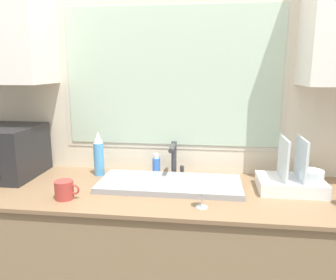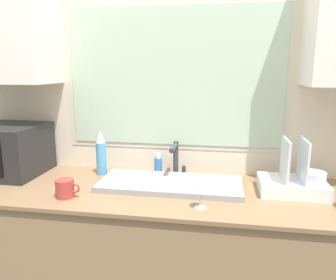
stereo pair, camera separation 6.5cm
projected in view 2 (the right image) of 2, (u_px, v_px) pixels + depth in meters
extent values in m
cube|color=#8C7251|center=(165.00, 264.00, 1.86)|extent=(2.45, 0.66, 0.87)
cube|color=#846647|center=(165.00, 191.00, 1.77)|extent=(2.48, 0.69, 0.02)
cube|color=beige|center=(175.00, 106.00, 2.03)|extent=(6.00, 0.06, 2.60)
cube|color=beige|center=(174.00, 77.00, 1.96)|extent=(1.35, 0.01, 0.88)
cube|color=#B2CCB2|center=(174.00, 77.00, 1.96)|extent=(1.29, 0.01, 0.82)
cube|color=white|center=(4.00, 14.00, 1.89)|extent=(0.53, 0.32, 0.79)
cube|color=gray|center=(170.00, 184.00, 1.81)|extent=(0.78, 0.34, 0.03)
cylinder|color=#333338|center=(176.00, 158.00, 1.98)|extent=(0.03, 0.03, 0.21)
cylinder|color=#333338|center=(174.00, 147.00, 1.88)|extent=(0.03, 0.17, 0.03)
cylinder|color=#333338|center=(184.00, 171.00, 1.99)|extent=(0.02, 0.02, 0.06)
cube|color=#232326|center=(8.00, 150.00, 2.00)|extent=(0.41, 0.40, 0.30)
cube|color=white|center=(292.00, 186.00, 1.71)|extent=(0.34, 0.24, 0.07)
cube|color=silver|center=(285.00, 159.00, 1.69)|extent=(0.01, 0.22, 0.22)
cube|color=silver|center=(303.00, 160.00, 1.67)|extent=(0.01, 0.22, 0.22)
cylinder|color=silver|center=(314.00, 178.00, 1.65)|extent=(0.12, 0.12, 0.06)
cylinder|color=#4C99D8|center=(101.00, 158.00, 2.00)|extent=(0.06, 0.06, 0.20)
cone|color=silver|center=(100.00, 137.00, 1.97)|extent=(0.06, 0.06, 0.07)
cylinder|color=blue|center=(158.00, 166.00, 2.00)|extent=(0.05, 0.05, 0.10)
cylinder|color=white|center=(158.00, 156.00, 1.99)|extent=(0.03, 0.03, 0.03)
cylinder|color=#A53833|center=(65.00, 188.00, 1.65)|extent=(0.09, 0.09, 0.09)
torus|color=#A53833|center=(75.00, 188.00, 1.64)|extent=(0.05, 0.01, 0.05)
cylinder|color=silver|center=(200.00, 208.00, 1.53)|extent=(0.06, 0.06, 0.00)
cylinder|color=silver|center=(200.00, 200.00, 1.52)|extent=(0.01, 0.01, 0.08)
cone|color=silver|center=(200.00, 185.00, 1.50)|extent=(0.06, 0.06, 0.06)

